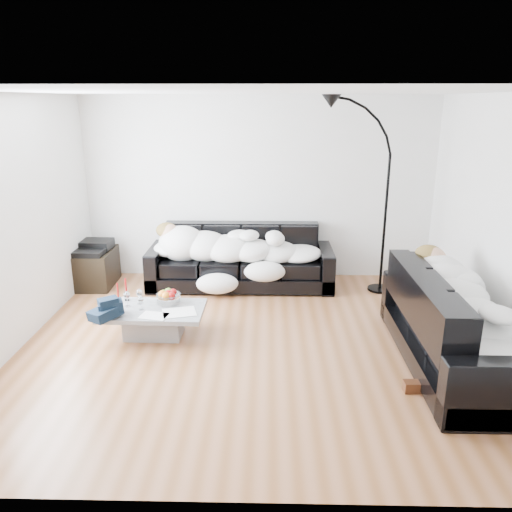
{
  "coord_description": "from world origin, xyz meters",
  "views": [
    {
      "loc": [
        0.12,
        -4.88,
        2.52
      ],
      "look_at": [
        0.0,
        0.3,
        0.9
      ],
      "focal_mm": 35.0,
      "sensor_mm": 36.0,
      "label": 1
    }
  ],
  "objects_px": {
    "sofa_back": "(241,257)",
    "shoes": "(426,382)",
    "candle_right": "(126,290)",
    "wine_glass_b": "(127,299)",
    "sofa_right": "(457,322)",
    "av_cabinet": "(96,268)",
    "sleeper_right": "(460,303)",
    "sleeper_back": "(240,243)",
    "fruit_bowl": "(169,296)",
    "candle_left": "(118,293)",
    "stereo": "(93,247)",
    "coffee_table": "(154,322)",
    "wine_glass_a": "(140,297)",
    "wine_glass_c": "(141,303)",
    "floor_lamp": "(386,209)"
  },
  "relations": [
    {
      "from": "sofa_back",
      "to": "shoes",
      "type": "height_order",
      "value": "sofa_back"
    },
    {
      "from": "candle_right",
      "to": "wine_glass_b",
      "type": "bearing_deg",
      "value": -72.53
    },
    {
      "from": "sofa_right",
      "to": "av_cabinet",
      "type": "xyz_separation_m",
      "value": [
        -4.3,
        2.13,
        -0.2
      ]
    },
    {
      "from": "candle_right",
      "to": "sleeper_right",
      "type": "bearing_deg",
      "value": -12.56
    },
    {
      "from": "sleeper_back",
      "to": "av_cabinet",
      "type": "xyz_separation_m",
      "value": [
        -2.06,
        0.01,
        -0.38
      ]
    },
    {
      "from": "av_cabinet",
      "to": "wine_glass_b",
      "type": "bearing_deg",
      "value": -61.19
    },
    {
      "from": "sofa_back",
      "to": "wine_glass_b",
      "type": "xyz_separation_m",
      "value": [
        -1.18,
        -1.57,
        -0.0
      ]
    },
    {
      "from": "fruit_bowl",
      "to": "candle_right",
      "type": "distance_m",
      "value": 0.5
    },
    {
      "from": "wine_glass_b",
      "to": "av_cabinet",
      "type": "distance_m",
      "value": 1.77
    },
    {
      "from": "sofa_back",
      "to": "candle_left",
      "type": "bearing_deg",
      "value": -132.65
    },
    {
      "from": "sofa_right",
      "to": "fruit_bowl",
      "type": "height_order",
      "value": "sofa_right"
    },
    {
      "from": "sofa_right",
      "to": "av_cabinet",
      "type": "height_order",
      "value": "sofa_right"
    },
    {
      "from": "candle_right",
      "to": "candle_left",
      "type": "bearing_deg",
      "value": -154.44
    },
    {
      "from": "sleeper_back",
      "to": "sofa_right",
      "type": "bearing_deg",
      "value": -43.4
    },
    {
      "from": "wine_glass_b",
      "to": "candle_left",
      "type": "distance_m",
      "value": 0.19
    },
    {
      "from": "candle_left",
      "to": "stereo",
      "type": "distance_m",
      "value": 1.59
    },
    {
      "from": "wine_glass_b",
      "to": "stereo",
      "type": "height_order",
      "value": "stereo"
    },
    {
      "from": "coffee_table",
      "to": "shoes",
      "type": "height_order",
      "value": "coffee_table"
    },
    {
      "from": "sleeper_right",
      "to": "wine_glass_a",
      "type": "height_order",
      "value": "sleeper_right"
    },
    {
      "from": "fruit_bowl",
      "to": "wine_glass_c",
      "type": "height_order",
      "value": "fruit_bowl"
    },
    {
      "from": "sofa_right",
      "to": "sleeper_back",
      "type": "relative_size",
      "value": 1.04
    },
    {
      "from": "candle_left",
      "to": "fruit_bowl",
      "type": "bearing_deg",
      "value": -1.76
    },
    {
      "from": "sleeper_back",
      "to": "stereo",
      "type": "xyz_separation_m",
      "value": [
        -2.06,
        0.01,
        -0.07
      ]
    },
    {
      "from": "coffee_table",
      "to": "wine_glass_c",
      "type": "xyz_separation_m",
      "value": [
        -0.12,
        -0.03,
        0.24
      ]
    },
    {
      "from": "sleeper_back",
      "to": "shoes",
      "type": "distance_m",
      "value": 3.21
    },
    {
      "from": "sleeper_right",
      "to": "wine_glass_b",
      "type": "bearing_deg",
      "value": 80.05
    },
    {
      "from": "shoes",
      "to": "floor_lamp",
      "type": "relative_size",
      "value": 0.21
    },
    {
      "from": "sleeper_back",
      "to": "av_cabinet",
      "type": "distance_m",
      "value": 2.09
    },
    {
      "from": "stereo",
      "to": "coffee_table",
      "type": "bearing_deg",
      "value": -51.3
    },
    {
      "from": "sofa_right",
      "to": "floor_lamp",
      "type": "distance_m",
      "value": 2.16
    },
    {
      "from": "sofa_back",
      "to": "coffee_table",
      "type": "distance_m",
      "value": 1.86
    },
    {
      "from": "sleeper_back",
      "to": "coffee_table",
      "type": "height_order",
      "value": "sleeper_back"
    },
    {
      "from": "sleeper_back",
      "to": "candle_left",
      "type": "distance_m",
      "value": 1.92
    },
    {
      "from": "wine_glass_c",
      "to": "shoes",
      "type": "height_order",
      "value": "wine_glass_c"
    },
    {
      "from": "sofa_right",
      "to": "candle_left",
      "type": "relative_size",
      "value": 10.26
    },
    {
      "from": "candle_right",
      "to": "wine_glass_a",
      "type": "bearing_deg",
      "value": -26.42
    },
    {
      "from": "fruit_bowl",
      "to": "wine_glass_b",
      "type": "bearing_deg",
      "value": -165.22
    },
    {
      "from": "sofa_right",
      "to": "coffee_table",
      "type": "xyz_separation_m",
      "value": [
        -3.12,
        0.54,
        -0.29
      ]
    },
    {
      "from": "wine_glass_a",
      "to": "stereo",
      "type": "relative_size",
      "value": 0.38
    },
    {
      "from": "sofa_right",
      "to": "sleeper_back",
      "type": "distance_m",
      "value": 3.08
    },
    {
      "from": "coffee_table",
      "to": "fruit_bowl",
      "type": "xyz_separation_m",
      "value": [
        0.15,
        0.17,
        0.25
      ]
    },
    {
      "from": "stereo",
      "to": "candle_left",
      "type": "bearing_deg",
      "value": -59.87
    },
    {
      "from": "candle_right",
      "to": "av_cabinet",
      "type": "distance_m",
      "value": 1.6
    },
    {
      "from": "fruit_bowl",
      "to": "wine_glass_c",
      "type": "bearing_deg",
      "value": -143.14
    },
    {
      "from": "sleeper_back",
      "to": "shoes",
      "type": "bearing_deg",
      "value": -54.33
    },
    {
      "from": "coffee_table",
      "to": "candle_left",
      "type": "bearing_deg",
      "value": 156.4
    },
    {
      "from": "fruit_bowl",
      "to": "sofa_back",
      "type": "bearing_deg",
      "value": 62.97
    },
    {
      "from": "shoes",
      "to": "wine_glass_b",
      "type": "bearing_deg",
      "value": 170.42
    },
    {
      "from": "wine_glass_c",
      "to": "sofa_back",
      "type": "bearing_deg",
      "value": 58.62
    },
    {
      "from": "coffee_table",
      "to": "floor_lamp",
      "type": "distance_m",
      "value": 3.34
    }
  ]
}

